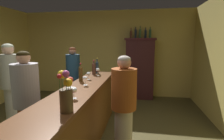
{
  "coord_description": "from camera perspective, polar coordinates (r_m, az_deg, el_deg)",
  "views": [
    {
      "loc": [
        1.12,
        -2.34,
        1.67
      ],
      "look_at": [
        0.65,
        0.48,
        1.21
      ],
      "focal_mm": 27.41,
      "sensor_mm": 36.0,
      "label": 1
    }
  ],
  "objects": [
    {
      "name": "wall_back",
      "position": [
        5.55,
        -2.18,
        5.51
      ],
      "size": [
        5.43,
        0.12,
        2.66
      ],
      "primitive_type": "cube",
      "color": "tan",
      "rests_on": "ground"
    },
    {
      "name": "bar_counter",
      "position": [
        2.77,
        -10.63,
        -16.08
      ],
      "size": [
        0.55,
        3.2,
        0.99
      ],
      "color": "brown",
      "rests_on": "ground"
    },
    {
      "name": "display_cabinet",
      "position": [
        5.17,
        9.22,
        0.8
      ],
      "size": [
        0.9,
        0.42,
        1.81
      ],
      "color": "#37181B",
      "rests_on": "ground"
    },
    {
      "name": "wine_bottle_rose",
      "position": [
        3.84,
        -4.99,
        1.13
      ],
      "size": [
        0.07,
        0.07,
        0.35
      ],
      "color": "#1D2D39",
      "rests_on": "bar_counter"
    },
    {
      "name": "wine_bottle_malbec",
      "position": [
        3.72,
        -6.08,
        0.76
      ],
      "size": [
        0.08,
        0.08,
        0.31
      ],
      "color": "#47281E",
      "rests_on": "bar_counter"
    },
    {
      "name": "wine_bottle_chardonnay",
      "position": [
        3.1,
        -10.41,
        -0.9
      ],
      "size": [
        0.07,
        0.07,
        0.32
      ],
      "color": "#493415",
      "rests_on": "bar_counter"
    },
    {
      "name": "wine_glass_front",
      "position": [
        3.56,
        -4.77,
        -0.06
      ],
      "size": [
        0.08,
        0.08,
        0.16
      ],
      "color": "white",
      "rests_on": "bar_counter"
    },
    {
      "name": "wine_glass_mid",
      "position": [
        3.22,
        -7.83,
        -1.35
      ],
      "size": [
        0.08,
        0.08,
        0.14
      ],
      "color": "white",
      "rests_on": "bar_counter"
    },
    {
      "name": "wine_glass_rear",
      "position": [
        2.78,
        -8.93,
        -2.76
      ],
      "size": [
        0.08,
        0.08,
        0.15
      ],
      "color": "white",
      "rests_on": "bar_counter"
    },
    {
      "name": "wine_glass_spare",
      "position": [
        2.15,
        -12.65,
        -6.75
      ],
      "size": [
        0.08,
        0.08,
        0.14
      ],
      "color": "white",
      "rests_on": "bar_counter"
    },
    {
      "name": "flower_arrangement",
      "position": [
        1.75,
        -15.05,
        -7.59
      ],
      "size": [
        0.15,
        0.14,
        0.42
      ],
      "color": "#4E3B26",
      "rests_on": "bar_counter"
    },
    {
      "name": "cheese_plate",
      "position": [
        2.63,
        -13.74,
        -5.99
      ],
      "size": [
        0.17,
        0.17,
        0.01
      ],
      "primitive_type": "cylinder",
      "color": "white",
      "rests_on": "bar_counter"
    },
    {
      "name": "display_bottle_left",
      "position": [
        5.14,
        6.35,
        11.91
      ],
      "size": [
        0.07,
        0.07,
        0.29
      ],
      "color": "#4C281E",
      "rests_on": "display_cabinet"
    },
    {
      "name": "display_bottle_midleft",
      "position": [
        5.13,
        7.88,
        12.1
      ],
      "size": [
        0.07,
        0.07,
        0.32
      ],
      "color": "#1D2235",
      "rests_on": "display_cabinet"
    },
    {
      "name": "display_bottle_center",
      "position": [
        5.13,
        9.35,
        12.12
      ],
      "size": [
        0.07,
        0.07,
        0.34
      ],
      "color": "#304D31",
      "rests_on": "display_cabinet"
    },
    {
      "name": "display_bottle_midright",
      "position": [
        5.13,
        11.14,
        11.95
      ],
      "size": [
        0.07,
        0.07,
        0.32
      ],
      "color": "#182233",
      "rests_on": "display_cabinet"
    },
    {
      "name": "display_bottle_right",
      "position": [
        5.14,
        12.6,
        11.98
      ],
      "size": [
        0.07,
        0.07,
        0.33
      ],
      "color": "#254530",
      "rests_on": "display_cabinet"
    },
    {
      "name": "patron_redhead",
      "position": [
        4.22,
        -12.75,
        -2.22
      ],
      "size": [
        0.33,
        0.33,
        1.57
      ],
      "rotation": [
        0.0,
        0.0,
        -1.21
      ],
      "color": "navy",
      "rests_on": "ground"
    },
    {
      "name": "patron_near_entrance",
      "position": [
        3.76,
        -30.65,
        -3.87
      ],
      "size": [
        0.36,
        0.36,
        1.66
      ],
      "rotation": [
        0.0,
        0.0,
        -0.14
      ],
      "color": "#959B8D",
      "rests_on": "ground"
    },
    {
      "name": "patron_tall",
      "position": [
        2.76,
        -26.52,
        -9.19
      ],
      "size": [
        0.36,
        0.36,
        1.56
      ],
      "rotation": [
        0.0,
        0.0,
        0.18
      ],
      "color": "brown",
      "rests_on": "ground"
    },
    {
      "name": "bartender",
      "position": [
        2.41,
        3.94,
        -11.57
      ],
      "size": [
        0.35,
        0.35,
        1.5
      ],
      "rotation": [
        0.0,
        0.0,
        3.25
      ],
      "color": "#B4A79D",
      "rests_on": "ground"
    }
  ]
}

